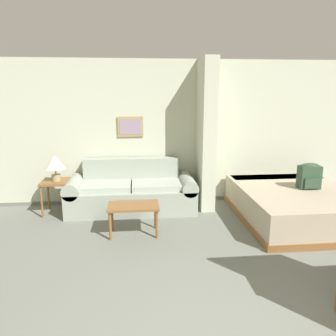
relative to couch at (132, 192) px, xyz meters
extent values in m
cube|color=beige|center=(0.83, 0.48, 0.98)|extent=(7.08, 0.12, 2.60)
cube|color=slate|center=(0.83, 0.41, -0.29)|extent=(7.08, 0.02, 0.06)
cube|color=tan|center=(0.00, 0.40, 1.11)|extent=(0.46, 0.02, 0.36)
cube|color=gray|center=(0.00, 0.39, 1.11)|extent=(0.39, 0.01, 0.29)
cube|color=beige|center=(1.31, 0.08, 0.98)|extent=(0.24, 0.68, 2.60)
cube|color=#99A393|center=(0.00, -0.04, -0.11)|extent=(1.70, 0.84, 0.42)
cube|color=#99A393|center=(0.00, 0.28, 0.33)|extent=(1.70, 0.20, 0.46)
cube|color=#99A393|center=(-0.97, -0.04, -0.11)|extent=(0.25, 0.84, 0.42)
cylinder|color=#99A393|center=(-0.97, -0.04, 0.15)|extent=(0.27, 0.84, 0.27)
cube|color=#99A393|center=(0.97, -0.04, -0.11)|extent=(0.25, 0.84, 0.42)
cylinder|color=#99A393|center=(0.97, -0.04, 0.15)|extent=(0.27, 0.84, 0.27)
cube|color=#AAB5A4|center=(-0.42, -0.09, 0.15)|extent=(0.83, 0.60, 0.10)
cube|color=#AAB5A4|center=(0.42, -0.09, 0.15)|extent=(0.83, 0.60, 0.10)
cube|color=brown|center=(0.04, -1.02, 0.11)|extent=(0.73, 0.43, 0.04)
cylinder|color=brown|center=(-0.29, -1.20, -0.11)|extent=(0.04, 0.04, 0.41)
cylinder|color=brown|center=(0.36, -1.20, -0.11)|extent=(0.04, 0.04, 0.41)
cylinder|color=brown|center=(-0.29, -0.84, -0.11)|extent=(0.04, 0.04, 0.41)
cylinder|color=brown|center=(0.36, -0.84, -0.11)|extent=(0.04, 0.04, 0.41)
cube|color=brown|center=(-1.26, -0.03, 0.24)|extent=(0.48, 0.48, 0.04)
cylinder|color=brown|center=(-1.47, -0.24, -0.05)|extent=(0.04, 0.04, 0.54)
cylinder|color=brown|center=(-1.05, -0.24, -0.05)|extent=(0.04, 0.04, 0.54)
cylinder|color=brown|center=(-1.47, 0.18, -0.05)|extent=(0.04, 0.04, 0.54)
cylinder|color=brown|center=(-1.05, 0.18, -0.05)|extent=(0.04, 0.04, 0.54)
cylinder|color=tan|center=(-1.26, -0.03, 0.31)|extent=(0.15, 0.15, 0.11)
cylinder|color=tan|center=(-1.26, -0.03, 0.41)|extent=(0.02, 0.02, 0.10)
cone|color=white|center=(-1.26, -0.03, 0.58)|extent=(0.35, 0.35, 0.23)
cube|color=brown|center=(2.67, -0.72, -0.27)|extent=(1.82, 2.15, 0.10)
cube|color=tan|center=(2.67, -0.72, -0.02)|extent=(1.78, 2.11, 0.41)
cube|color=white|center=(2.67, 0.12, 0.14)|extent=(1.66, 0.36, 0.10)
cube|color=#2D4733|center=(2.86, -0.65, 0.37)|extent=(0.34, 0.19, 0.37)
cube|color=#2D4733|center=(2.86, -0.76, 0.30)|extent=(0.25, 0.03, 0.16)
ellipsoid|color=#2D4733|center=(2.86, -0.65, 0.56)|extent=(0.32, 0.18, 0.09)
camera|label=1|loc=(0.11, -5.51, 1.72)|focal=35.00mm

